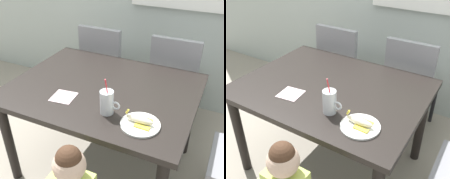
% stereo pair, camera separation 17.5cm
% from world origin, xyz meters
% --- Properties ---
extents(ground_plane, '(24.00, 24.00, 0.00)m').
position_xyz_m(ground_plane, '(0.00, 0.00, 0.00)').
color(ground_plane, '#9E9384').
extents(dining_table, '(1.31, 1.02, 0.76)m').
position_xyz_m(dining_table, '(0.00, 0.00, 0.66)').
color(dining_table, black).
rests_on(dining_table, ground).
extents(dining_chair_left, '(0.44, 0.44, 0.96)m').
position_xyz_m(dining_chair_left, '(-0.34, 0.71, 0.54)').
color(dining_chair_left, gray).
rests_on(dining_chair_left, ground).
extents(dining_chair_right, '(0.44, 0.45, 0.96)m').
position_xyz_m(dining_chair_right, '(0.36, 0.74, 0.54)').
color(dining_chair_right, gray).
rests_on(dining_chair_right, ground).
extents(milk_cup, '(0.13, 0.08, 0.25)m').
position_xyz_m(milk_cup, '(0.16, -0.27, 0.82)').
color(milk_cup, silver).
rests_on(milk_cup, dining_table).
extents(snack_plate, '(0.23, 0.23, 0.01)m').
position_xyz_m(snack_plate, '(0.39, -0.30, 0.76)').
color(snack_plate, white).
rests_on(snack_plate, dining_table).
extents(peeled_banana, '(0.17, 0.11, 0.07)m').
position_xyz_m(peeled_banana, '(0.38, -0.29, 0.79)').
color(peeled_banana, '#F4EAC6').
rests_on(peeled_banana, snack_plate).
extents(paper_napkin, '(0.17, 0.17, 0.00)m').
position_xyz_m(paper_napkin, '(-0.18, -0.24, 0.76)').
color(paper_napkin, silver).
rests_on(paper_napkin, dining_table).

